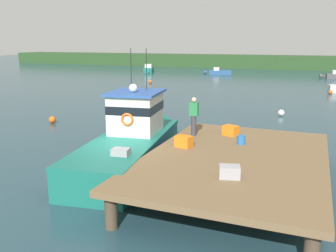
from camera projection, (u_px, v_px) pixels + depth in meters
ground_plane at (116, 171)px, 14.79m from camera, size 200.00×200.00×0.00m
dock at (236, 160)px, 12.80m from camera, size 6.00×9.00×1.20m
main_fishing_boat at (132, 140)px, 15.59m from camera, size 3.69×9.96×4.80m
crate_stack_near_edge at (231, 130)px, 15.56m from camera, size 0.72×0.63×0.42m
crate_single_far at (184, 141)px, 13.85m from camera, size 0.68×0.57×0.42m
crate_single_by_cleat at (230, 172)px, 10.71m from camera, size 0.69×0.58×0.36m
bait_bucket at (241, 140)px, 14.23m from camera, size 0.32×0.32×0.34m
deckhand_by_the_boat at (194, 116)px, 15.37m from camera, size 0.36×0.22×1.63m
moored_boat_far_right at (218, 72)px, 57.82m from camera, size 4.37×1.81×1.09m
moored_boat_outer_mooring at (149, 69)px, 61.92m from camera, size 2.78×5.39×1.36m
mooring_buoy_inshore at (52, 120)px, 23.41m from camera, size 0.44×0.44×0.44m
mooring_buoy_spare_mooring at (150, 82)px, 45.55m from camera, size 0.42×0.42×0.42m
mooring_buoy_channel_marker at (331, 92)px, 36.30m from camera, size 0.39×0.39×0.39m
mooring_buoy_outer at (281, 113)px, 25.62m from camera, size 0.45×0.45×0.45m
far_shoreline at (277, 62)px, 70.58m from camera, size 120.00×8.00×2.40m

